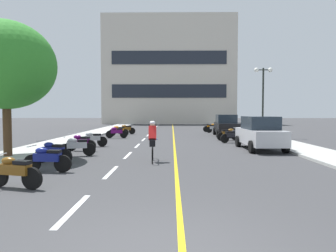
# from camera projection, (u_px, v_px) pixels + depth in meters

# --- Properties ---
(ground_plane) EXTENTS (140.00, 140.00, 0.00)m
(ground_plane) POSITION_uv_depth(u_px,v_px,m) (171.00, 136.00, 25.35)
(ground_plane) COLOR #38383A
(curb_left) EXTENTS (2.40, 72.00, 0.12)m
(curb_left) POSITION_uv_depth(u_px,v_px,m) (94.00, 133.00, 28.43)
(curb_left) COLOR #A8A8A3
(curb_left) RESTS_ON ground
(curb_right) EXTENTS (2.40, 72.00, 0.12)m
(curb_right) POSITION_uv_depth(u_px,v_px,m) (248.00, 133.00, 28.26)
(curb_right) COLOR #A8A8A3
(curb_right) RESTS_ON ground
(lane_dash_0) EXTENTS (0.14, 2.20, 0.01)m
(lane_dash_0) POSITION_uv_depth(u_px,v_px,m) (73.00, 210.00, 6.40)
(lane_dash_0) COLOR silver
(lane_dash_0) RESTS_ON ground
(lane_dash_1) EXTENTS (0.14, 2.20, 0.01)m
(lane_dash_1) POSITION_uv_depth(u_px,v_px,m) (111.00, 172.00, 10.40)
(lane_dash_1) COLOR silver
(lane_dash_1) RESTS_ON ground
(lane_dash_2) EXTENTS (0.14, 2.20, 0.01)m
(lane_dash_2) POSITION_uv_depth(u_px,v_px,m) (128.00, 155.00, 14.39)
(lane_dash_2) COLOR silver
(lane_dash_2) RESTS_ON ground
(lane_dash_3) EXTENTS (0.14, 2.20, 0.01)m
(lane_dash_3) POSITION_uv_depth(u_px,v_px,m) (137.00, 146.00, 18.39)
(lane_dash_3) COLOR silver
(lane_dash_3) RESTS_ON ground
(lane_dash_4) EXTENTS (0.14, 2.20, 0.01)m
(lane_dash_4) POSITION_uv_depth(u_px,v_px,m) (144.00, 140.00, 22.38)
(lane_dash_4) COLOR silver
(lane_dash_4) RESTS_ON ground
(lane_dash_5) EXTENTS (0.14, 2.20, 0.01)m
(lane_dash_5) POSITION_uv_depth(u_px,v_px,m) (148.00, 135.00, 26.38)
(lane_dash_5) COLOR silver
(lane_dash_5) RESTS_ON ground
(lane_dash_6) EXTENTS (0.14, 2.20, 0.01)m
(lane_dash_6) POSITION_uv_depth(u_px,v_px,m) (151.00, 132.00, 30.37)
(lane_dash_6) COLOR silver
(lane_dash_6) RESTS_ON ground
(lane_dash_7) EXTENTS (0.14, 2.20, 0.01)m
(lane_dash_7) POSITION_uv_depth(u_px,v_px,m) (153.00, 130.00, 34.37)
(lane_dash_7) COLOR silver
(lane_dash_7) RESTS_ON ground
(lane_dash_8) EXTENTS (0.14, 2.20, 0.01)m
(lane_dash_8) POSITION_uv_depth(u_px,v_px,m) (155.00, 128.00, 38.36)
(lane_dash_8) COLOR silver
(lane_dash_8) RESTS_ON ground
(lane_dash_9) EXTENTS (0.14, 2.20, 0.01)m
(lane_dash_9) POSITION_uv_depth(u_px,v_px,m) (157.00, 126.00, 42.36)
(lane_dash_9) COLOR silver
(lane_dash_9) RESTS_ON ground
(lane_dash_10) EXTENTS (0.14, 2.20, 0.01)m
(lane_dash_10) POSITION_uv_depth(u_px,v_px,m) (158.00, 125.00, 46.35)
(lane_dash_10) COLOR silver
(lane_dash_10) RESTS_ON ground
(lane_dash_11) EXTENTS (0.14, 2.20, 0.01)m
(lane_dash_11) POSITION_uv_depth(u_px,v_px,m) (159.00, 124.00, 50.35)
(lane_dash_11) COLOR silver
(lane_dash_11) RESTS_ON ground
(centre_line_yellow) EXTENTS (0.12, 66.00, 0.01)m
(centre_line_yellow) POSITION_uv_depth(u_px,v_px,m) (173.00, 134.00, 28.35)
(centre_line_yellow) COLOR gold
(centre_line_yellow) RESTS_ON ground
(office_building) EXTENTS (22.17, 8.36, 18.02)m
(office_building) POSITION_uv_depth(u_px,v_px,m) (169.00, 72.00, 53.01)
(office_building) COLOR beige
(office_building) RESTS_ON ground
(roadside_tree) EXTENTS (4.29, 4.29, 5.93)m
(roadside_tree) POSITION_uv_depth(u_px,v_px,m) (6.00, 65.00, 13.23)
(roadside_tree) COLOR #4C331E
(roadside_tree) RESTS_ON curb_left
(street_lamp_mid) EXTENTS (1.46, 0.36, 5.45)m
(street_lamp_mid) POSITION_uv_depth(u_px,v_px,m) (263.00, 87.00, 24.04)
(street_lamp_mid) COLOR black
(street_lamp_mid) RESTS_ON curb_right
(parked_car_near) EXTENTS (2.00, 4.24, 1.82)m
(parked_car_near) POSITION_uv_depth(u_px,v_px,m) (260.00, 133.00, 16.47)
(parked_car_near) COLOR black
(parked_car_near) RESTS_ON ground
(parked_car_mid) EXTENTS (2.06, 4.27, 1.82)m
(parked_car_mid) POSITION_uv_depth(u_px,v_px,m) (226.00, 125.00, 25.69)
(parked_car_mid) COLOR black
(parked_car_mid) RESTS_ON ground
(motorcycle_0) EXTENTS (1.67, 0.70, 0.92)m
(motorcycle_0) POSITION_uv_depth(u_px,v_px,m) (14.00, 171.00, 8.19)
(motorcycle_0) COLOR black
(motorcycle_0) RESTS_ON ground
(motorcycle_1) EXTENTS (1.70, 0.60, 0.92)m
(motorcycle_1) POSITION_uv_depth(u_px,v_px,m) (47.00, 159.00, 10.37)
(motorcycle_1) COLOR black
(motorcycle_1) RESTS_ON ground
(motorcycle_2) EXTENTS (1.67, 0.70, 0.92)m
(motorcycle_2) POSITION_uv_depth(u_px,v_px,m) (53.00, 152.00, 12.14)
(motorcycle_2) COLOR black
(motorcycle_2) RESTS_ON ground
(motorcycle_3) EXTENTS (1.66, 0.72, 0.92)m
(motorcycle_3) POSITION_uv_depth(u_px,v_px,m) (77.00, 146.00, 14.06)
(motorcycle_3) COLOR black
(motorcycle_3) RESTS_ON ground
(motorcycle_4) EXTENTS (1.68, 0.65, 0.92)m
(motorcycle_4) POSITION_uv_depth(u_px,v_px,m) (81.00, 142.00, 15.88)
(motorcycle_4) COLOR black
(motorcycle_4) RESTS_ON ground
(motorcycle_5) EXTENTS (1.70, 0.60, 0.92)m
(motorcycle_5) POSITION_uv_depth(u_px,v_px,m) (93.00, 139.00, 17.87)
(motorcycle_5) COLOR black
(motorcycle_5) RESTS_ON ground
(motorcycle_6) EXTENTS (1.65, 0.76, 0.92)m
(motorcycle_6) POSITION_uv_depth(u_px,v_px,m) (232.00, 136.00, 20.12)
(motorcycle_6) COLOR black
(motorcycle_6) RESTS_ON ground
(motorcycle_7) EXTENTS (1.68, 0.65, 0.92)m
(motorcycle_7) POSITION_uv_depth(u_px,v_px,m) (228.00, 134.00, 21.67)
(motorcycle_7) COLOR black
(motorcycle_7) RESTS_ON ground
(motorcycle_8) EXTENTS (1.70, 0.60, 0.92)m
(motorcycle_8) POSITION_uv_depth(u_px,v_px,m) (117.00, 132.00, 23.58)
(motorcycle_8) COLOR black
(motorcycle_8) RESTS_ON ground
(motorcycle_9) EXTENTS (1.70, 0.60, 0.92)m
(motorcycle_9) POSITION_uv_depth(u_px,v_px,m) (119.00, 130.00, 25.58)
(motorcycle_9) COLOR black
(motorcycle_9) RESTS_ON ground
(motorcycle_10) EXTENTS (1.70, 0.60, 0.92)m
(motorcycle_10) POSITION_uv_depth(u_px,v_px,m) (126.00, 129.00, 27.76)
(motorcycle_10) COLOR black
(motorcycle_10) RESTS_ON ground
(motorcycle_11) EXTENTS (1.64, 0.79, 0.92)m
(motorcycle_11) POSITION_uv_depth(u_px,v_px,m) (215.00, 128.00, 29.26)
(motorcycle_11) COLOR black
(motorcycle_11) RESTS_ON ground
(motorcycle_12) EXTENTS (1.70, 0.60, 0.92)m
(motorcycle_12) POSITION_uv_depth(u_px,v_px,m) (212.00, 127.00, 30.70)
(motorcycle_12) COLOR black
(motorcycle_12) RESTS_ON ground
(cyclist_rider) EXTENTS (0.42, 1.77, 1.71)m
(cyclist_rider) POSITION_uv_depth(u_px,v_px,m) (152.00, 140.00, 12.59)
(cyclist_rider) COLOR black
(cyclist_rider) RESTS_ON ground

